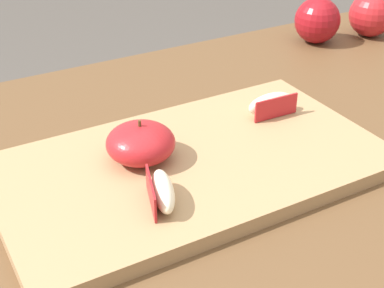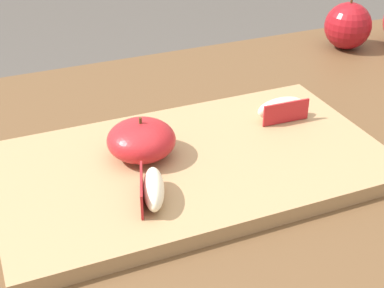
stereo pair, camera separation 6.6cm
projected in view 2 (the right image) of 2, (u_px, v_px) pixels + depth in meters
The scene contains 6 objects.
dining_table at pixel (178, 246), 0.72m from camera, with size 1.43×0.76×0.74m.
cutting_board at pixel (192, 165), 0.67m from camera, with size 0.46×0.26×0.02m.
apple_half_skin_up at pixel (141, 140), 0.66m from camera, with size 0.08×0.08×0.05m.
apple_wedge_front at pixel (153, 189), 0.59m from camera, with size 0.04×0.07×0.03m.
apple_wedge_near_knife at pixel (282, 109), 0.74m from camera, with size 0.07×0.03×0.03m.
whole_apple_red_delicious at pixel (348, 26), 1.00m from camera, with size 0.08×0.08×0.09m.
Camera 2 is at (-0.19, -0.51, 1.12)m, focal length 52.70 mm.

